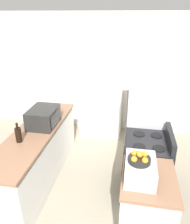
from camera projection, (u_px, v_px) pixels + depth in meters
wall_back at (107, 75)px, 4.86m from camera, size 7.00×0.06×2.60m
counter_left at (38, 156)px, 3.54m from camera, size 0.60×2.28×0.91m
counter_right at (145, 208)px, 2.58m from camera, size 0.60×0.76×0.91m
pantry_cabinet at (101, 93)px, 4.74m from camera, size 0.90×0.53×1.93m
stove at (145, 167)px, 3.25m from camera, size 0.66×0.72×1.07m
refrigerator at (149, 120)px, 3.75m from camera, size 0.75×0.72×1.77m
microwave at (43, 117)px, 3.45m from camera, size 0.41×0.53×0.29m
wine_bottle at (18, 135)px, 3.01m from camera, size 0.09×0.09×0.29m
toaster_oven at (140, 169)px, 2.35m from camera, size 0.33×0.46×0.21m
fruit_bowl at (139, 159)px, 2.28m from camera, size 0.24×0.24×0.12m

